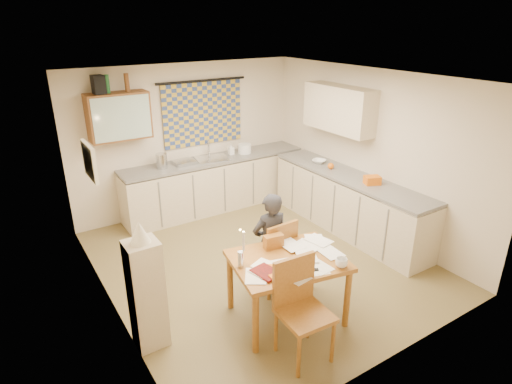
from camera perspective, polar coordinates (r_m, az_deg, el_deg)
floor at (r=6.07m, az=0.48°, el=-9.22°), size 4.00×4.50×0.02m
ceiling at (r=5.22m, az=0.57°, el=15.10°), size 4.00×4.50×0.02m
wall_back at (r=7.43m, az=-9.17°, el=7.04°), size 4.00×0.02×2.50m
wall_front at (r=4.00m, az=18.73°, el=-7.50°), size 4.00×0.02×2.50m
wall_left at (r=4.80m, az=-19.98°, el=-2.58°), size 0.02×4.50×2.50m
wall_right at (r=6.78m, az=14.92°, el=5.11°), size 0.02×4.50×2.50m
window_blind at (r=7.42m, az=-7.08°, el=10.32°), size 1.45×0.03×1.05m
curtain_rod at (r=7.31m, az=-7.22°, el=14.51°), size 1.60×0.04×0.04m
wall_cabinet at (r=6.77m, az=-17.83°, el=9.59°), size 0.90×0.34×0.70m
wall_cabinet_glass at (r=6.61m, az=-17.41°, el=9.35°), size 0.84×0.02×0.64m
upper_cabinet_right at (r=6.89m, az=11.00°, el=10.86°), size 0.34×1.30×0.70m
framed_print at (r=5.03m, az=-21.31°, el=3.82°), size 0.04×0.50×0.40m
print_canvas at (r=5.03m, az=-21.04°, el=3.88°), size 0.01×0.42×0.32m
counter_back at (r=7.56m, az=-5.30°, el=1.12°), size 3.30×0.62×0.92m
counter_right at (r=6.88m, az=12.14°, el=-1.49°), size 0.62×2.95×0.92m
stove at (r=6.20m, az=19.64°, el=-5.08°), size 0.58×0.58×0.90m
sink at (r=7.39m, az=-5.83°, el=4.13°), size 0.63×0.55×0.10m
tap at (r=7.50m, az=-6.33°, el=5.83°), size 0.04×0.04×0.28m
dish_rack at (r=7.16m, az=-9.56°, el=3.93°), size 0.37×0.33×0.06m
kettle at (r=7.00m, az=-12.47°, el=4.06°), size 0.23×0.23×0.24m
mixing_bowl at (r=7.65m, az=-1.54°, el=5.82°), size 0.30×0.30×0.16m
soap_bottle at (r=7.57m, az=-3.36°, el=5.75°), size 0.09×0.09×0.20m
bowl at (r=7.20m, az=8.40°, el=4.08°), size 0.38×0.38×0.05m
orange_bag at (r=6.41m, az=15.25°, el=1.53°), size 0.27×0.23×0.12m
fruit_orange at (r=6.92m, az=9.94°, el=3.44°), size 0.10×0.10×0.10m
speaker at (r=6.63m, az=-20.28°, el=13.29°), size 0.17×0.21×0.26m
bottle_green at (r=6.66m, az=-19.25°, el=13.45°), size 0.08×0.08×0.26m
bottle_brown at (r=6.74m, az=-16.85°, el=13.81°), size 0.09×0.09×0.26m
dining_table at (r=4.87m, az=4.14°, el=-12.61°), size 1.33×1.11×0.75m
chair_far at (r=5.36m, az=2.24°, el=-10.00°), size 0.45×0.45×0.96m
chair_near at (r=4.43m, az=6.28°, el=-17.68°), size 0.49×0.49×1.03m
person at (r=5.18m, az=1.88°, el=-6.83°), size 0.53×0.40×1.28m
shelf_stand at (r=4.52m, az=-14.37°, el=-13.13°), size 0.32×0.30×1.19m
lampshade at (r=4.16m, az=-15.29°, el=-5.17°), size 0.20×0.20×0.22m
letter_rack at (r=4.83m, az=2.34°, el=-6.61°), size 0.23×0.13×0.16m
mug at (r=4.58m, az=11.33°, el=-9.23°), size 0.24×0.24×0.10m
magazine at (r=4.34m, az=0.30°, el=-11.22°), size 0.31×0.36×0.03m
book at (r=4.43m, az=0.52°, el=-10.53°), size 0.33×0.34×0.02m
orange_box at (r=4.33m, az=2.59°, el=-11.24°), size 0.12×0.09×0.04m
eyeglasses at (r=4.49m, az=7.49°, el=-10.28°), size 0.14×0.10×0.02m
candle_holder at (r=4.48m, az=-2.06°, el=-8.96°), size 0.07×0.07×0.18m
candle at (r=4.39m, az=-1.67°, el=-6.58°), size 0.03×0.03×0.22m
candle_flame at (r=4.35m, az=-2.14°, el=-5.08°), size 0.02×0.02×0.02m
papers at (r=4.65m, az=5.48°, el=-8.92°), size 1.32×0.82×0.02m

